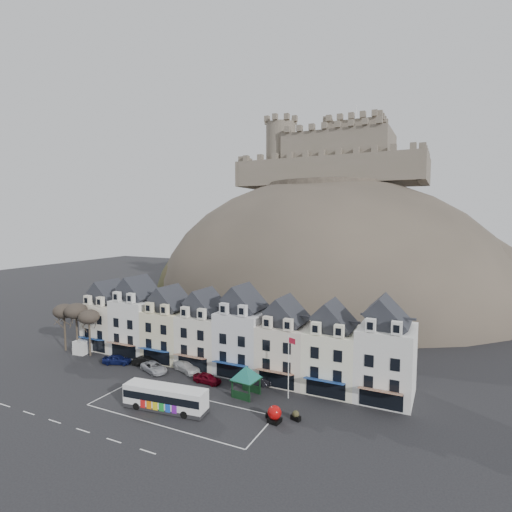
{
  "coord_description": "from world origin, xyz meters",
  "views": [
    {
      "loc": [
        30.34,
        -35.94,
        22.87
      ],
      "look_at": [
        1.35,
        24.0,
        16.64
      ],
      "focal_mm": 28.0,
      "sensor_mm": 36.0,
      "label": 1
    }
  ],
  "objects_px": {
    "flagpole": "(289,363)",
    "white_van": "(88,345)",
    "red_buoy": "(275,414)",
    "car_silver": "(154,367)",
    "car_navy": "(117,359)",
    "car_black": "(146,361)",
    "car_charcoal": "(255,379)",
    "car_white": "(187,366)",
    "bus_shelter": "(246,373)",
    "car_maroon": "(207,378)",
    "bus": "(165,397)"
  },
  "relations": [
    {
      "from": "flagpole",
      "to": "white_van",
      "type": "xyz_separation_m",
      "value": [
        -38.01,
        2.04,
        -3.58
      ]
    },
    {
      "from": "red_buoy",
      "to": "flagpole",
      "type": "distance_m",
      "value": 7.36
    },
    {
      "from": "red_buoy",
      "to": "car_silver",
      "type": "relative_size",
      "value": 0.39
    },
    {
      "from": "car_silver",
      "to": "car_navy",
      "type": "bearing_deg",
      "value": 111.32
    },
    {
      "from": "car_black",
      "to": "car_charcoal",
      "type": "distance_m",
      "value": 18.67
    },
    {
      "from": "flagpole",
      "to": "white_van",
      "type": "bearing_deg",
      "value": 176.93
    },
    {
      "from": "car_black",
      "to": "car_white",
      "type": "bearing_deg",
      "value": -108.31
    },
    {
      "from": "white_van",
      "to": "car_white",
      "type": "relative_size",
      "value": 0.99
    },
    {
      "from": "bus_shelter",
      "to": "car_maroon",
      "type": "height_order",
      "value": "bus_shelter"
    },
    {
      "from": "bus",
      "to": "car_silver",
      "type": "bearing_deg",
      "value": 129.44
    },
    {
      "from": "car_silver",
      "to": "car_maroon",
      "type": "relative_size",
      "value": 1.2
    },
    {
      "from": "car_black",
      "to": "car_charcoal",
      "type": "relative_size",
      "value": 0.87
    },
    {
      "from": "red_buoy",
      "to": "flagpole",
      "type": "height_order",
      "value": "flagpole"
    },
    {
      "from": "bus_shelter",
      "to": "car_maroon",
      "type": "xyz_separation_m",
      "value": [
        -6.75,
        1.25,
        -2.41
      ]
    },
    {
      "from": "car_white",
      "to": "car_maroon",
      "type": "distance_m",
      "value": 5.68
    },
    {
      "from": "car_black",
      "to": "car_maroon",
      "type": "height_order",
      "value": "car_maroon"
    },
    {
      "from": "car_maroon",
      "to": "car_silver",
      "type": "bearing_deg",
      "value": 92.17
    },
    {
      "from": "red_buoy",
      "to": "car_white",
      "type": "height_order",
      "value": "red_buoy"
    },
    {
      "from": "flagpole",
      "to": "white_van",
      "type": "distance_m",
      "value": 38.23
    },
    {
      "from": "flagpole",
      "to": "car_silver",
      "type": "relative_size",
      "value": 1.68
    },
    {
      "from": "bus",
      "to": "car_navy",
      "type": "relative_size",
      "value": 2.39
    },
    {
      "from": "flagpole",
      "to": "car_white",
      "type": "xyz_separation_m",
      "value": [
        -17.16,
        1.87,
        -3.96
      ]
    },
    {
      "from": "white_van",
      "to": "car_black",
      "type": "height_order",
      "value": "white_van"
    },
    {
      "from": "bus",
      "to": "flagpole",
      "type": "xyz_separation_m",
      "value": [
        12.22,
        9.28,
        3.1
      ]
    },
    {
      "from": "car_charcoal",
      "to": "bus",
      "type": "bearing_deg",
      "value": 135.81
    },
    {
      "from": "white_van",
      "to": "car_navy",
      "type": "relative_size",
      "value": 1.18
    },
    {
      "from": "red_buoy",
      "to": "car_white",
      "type": "bearing_deg",
      "value": 155.46
    },
    {
      "from": "car_black",
      "to": "white_van",
      "type": "bearing_deg",
      "value": 62.28
    },
    {
      "from": "car_white",
      "to": "car_maroon",
      "type": "bearing_deg",
      "value": -93.58
    },
    {
      "from": "car_charcoal",
      "to": "bus_shelter",
      "type": "bearing_deg",
      "value": 172.94
    },
    {
      "from": "bus_shelter",
      "to": "car_maroon",
      "type": "bearing_deg",
      "value": 175.21
    },
    {
      "from": "white_van",
      "to": "car_charcoal",
      "type": "distance_m",
      "value": 32.29
    },
    {
      "from": "flagpole",
      "to": "car_charcoal",
      "type": "bearing_deg",
      "value": 160.38
    },
    {
      "from": "white_van",
      "to": "car_silver",
      "type": "xyz_separation_m",
      "value": [
        16.61,
        -2.5,
        -0.45
      ]
    },
    {
      "from": "red_buoy",
      "to": "car_maroon",
      "type": "bearing_deg",
      "value": 155.33
    },
    {
      "from": "car_white",
      "to": "bus",
      "type": "bearing_deg",
      "value": -135.43
    },
    {
      "from": "flagpole",
      "to": "red_buoy",
      "type": "bearing_deg",
      "value": -83.48
    },
    {
      "from": "red_buoy",
      "to": "car_white",
      "type": "distance_m",
      "value": 19.66
    },
    {
      "from": "bus",
      "to": "car_white",
      "type": "distance_m",
      "value": 12.22
    },
    {
      "from": "red_buoy",
      "to": "flagpole",
      "type": "bearing_deg",
      "value": 96.52
    },
    {
      "from": "flagpole",
      "to": "car_black",
      "type": "height_order",
      "value": "flagpole"
    },
    {
      "from": "red_buoy",
      "to": "car_navy",
      "type": "bearing_deg",
      "value": 168.81
    },
    {
      "from": "car_black",
      "to": "car_maroon",
      "type": "xyz_separation_m",
      "value": [
        12.38,
        -1.61,
        0.03
      ]
    },
    {
      "from": "white_van",
      "to": "car_maroon",
      "type": "relative_size",
      "value": 1.27
    },
    {
      "from": "bus_shelter",
      "to": "car_black",
      "type": "xyz_separation_m",
      "value": [
        -19.12,
        2.86,
        -2.43
      ]
    },
    {
      "from": "bus",
      "to": "car_white",
      "type": "bearing_deg",
      "value": 107.18
    },
    {
      "from": "car_navy",
      "to": "car_charcoal",
      "type": "xyz_separation_m",
      "value": [
        23.07,
        2.5,
        0.02
      ]
    },
    {
      "from": "bus",
      "to": "car_navy",
      "type": "bearing_deg",
      "value": 145.24
    },
    {
      "from": "bus",
      "to": "car_charcoal",
      "type": "height_order",
      "value": "bus"
    },
    {
      "from": "bus",
      "to": "car_maroon",
      "type": "xyz_separation_m",
      "value": [
        0.23,
        8.82,
        -0.93
      ]
    }
  ]
}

